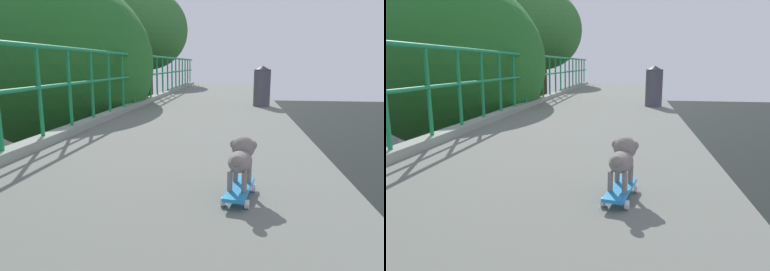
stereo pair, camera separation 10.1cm
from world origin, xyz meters
The scene contains 7 objects.
car_black_fifth centered at (-4.37, 8.68, 0.72)m, with size 1.75×4.53×1.47m.
city_bus centered at (-7.89, 20.64, 1.98)m, with size 2.69×11.93×3.51m.
roadside_tree_mid centered at (-2.22, 7.73, 5.92)m, with size 4.43×4.43×8.01m.
roadside_tree_far centered at (-2.30, 16.15, 7.43)m, with size 3.75×3.75×9.32m.
toy_skateboard centered at (2.01, 2.21, 5.14)m, with size 0.25×0.50×0.08m.
small_dog centered at (2.01, 2.26, 5.37)m, with size 0.22×0.40×0.34m.
litter_bin centered at (2.48, 7.76, 5.53)m, with size 0.37×0.37×0.88m.
Camera 2 is at (2.09, -0.08, 5.99)m, focal length 32.62 mm.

